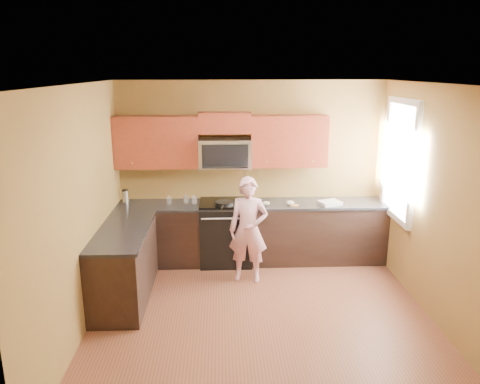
{
  "coord_description": "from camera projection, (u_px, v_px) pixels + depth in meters",
  "views": [
    {
      "loc": [
        -0.46,
        -4.84,
        2.85
      ],
      "look_at": [
        -0.2,
        1.3,
        1.2
      ],
      "focal_mm": 34.36,
      "sensor_mm": 36.0,
      "label": 1
    }
  ],
  "objects": [
    {
      "name": "travel_mug",
      "position": [
        126.0,
        202.0,
        6.9
      ],
      "size": [
        0.1,
        0.1,
        0.19
      ],
      "primitive_type": null,
      "rotation": [
        0.0,
        0.0,
        -0.11
      ],
      "color": "silver",
      "rests_on": "countertop_back"
    },
    {
      "name": "stove",
      "position": [
        226.0,
        232.0,
        6.91
      ],
      "size": [
        0.76,
        0.65,
        0.95
      ],
      "primitive_type": null,
      "color": "black",
      "rests_on": "floor"
    },
    {
      "name": "glass_c",
      "position": [
        186.0,
        199.0,
        6.82
      ],
      "size": [
        0.08,
        0.08,
        0.12
      ],
      "primitive_type": "cylinder",
      "rotation": [
        0.0,
        0.0,
        0.21
      ],
      "color": "silver",
      "rests_on": "countertop_back"
    },
    {
      "name": "upper_cab_left",
      "position": [
        158.0,
        167.0,
        6.77
      ],
      "size": [
        1.22,
        0.33,
        0.75
      ],
      "primitive_type": null,
      "color": "maroon",
      "rests_on": "wall_back"
    },
    {
      "name": "ceiling",
      "position": [
        265.0,
        84.0,
        4.73
      ],
      "size": [
        4.0,
        4.0,
        0.0
      ],
      "primitive_type": "plane",
      "rotation": [
        3.14,
        0.0,
        0.0
      ],
      "color": "white",
      "rests_on": "ground"
    },
    {
      "name": "window",
      "position": [
        400.0,
        160.0,
        6.24
      ],
      "size": [
        0.06,
        1.06,
        1.66
      ],
      "primitive_type": null,
      "color": "white",
      "rests_on": "wall_right"
    },
    {
      "name": "napkin_b",
      "position": [
        290.0,
        203.0,
        6.73
      ],
      "size": [
        0.13,
        0.14,
        0.07
      ],
      "primitive_type": "ellipsoid",
      "rotation": [
        0.0,
        0.0,
        0.04
      ],
      "color": "silver",
      "rests_on": "countertop_back"
    },
    {
      "name": "countertop_back",
      "position": [
        252.0,
        204.0,
        6.83
      ],
      "size": [
        4.0,
        0.62,
        0.04
      ],
      "primitive_type": "cube",
      "color": "black",
      "rests_on": "cabinet_back_run"
    },
    {
      "name": "butter_tub",
      "position": [
        251.0,
        203.0,
        6.84
      ],
      "size": [
        0.15,
        0.15,
        0.09
      ],
      "primitive_type": null,
      "rotation": [
        0.0,
        0.0,
        0.24
      ],
      "color": "yellow",
      "rests_on": "countertop_back"
    },
    {
      "name": "napkin_a",
      "position": [
        266.0,
        204.0,
        6.7
      ],
      "size": [
        0.13,
        0.14,
        0.06
      ],
      "primitive_type": "ellipsoid",
      "rotation": [
        0.0,
        0.0,
        0.2
      ],
      "color": "silver",
      "rests_on": "countertop_back"
    },
    {
      "name": "floor",
      "position": [
        262.0,
        318.0,
        5.43
      ],
      "size": [
        4.0,
        4.0,
        0.0
      ],
      "primitive_type": "plane",
      "color": "brown",
      "rests_on": "ground"
    },
    {
      "name": "wall_right",
      "position": [
        440.0,
        207.0,
        5.17
      ],
      "size": [
        0.0,
        4.0,
        4.0
      ],
      "primitive_type": "plane",
      "rotation": [
        1.57,
        0.0,
        -1.57
      ],
      "color": "brown",
      "rests_on": "ground"
    },
    {
      "name": "woman",
      "position": [
        248.0,
        230.0,
        6.25
      ],
      "size": [
        0.59,
        0.44,
        1.46
      ],
      "primitive_type": "imported",
      "rotation": [
        0.0,
        0.0,
        -0.17
      ],
      "color": "pink",
      "rests_on": "floor"
    },
    {
      "name": "wall_left",
      "position": [
        80.0,
        212.0,
        5.0
      ],
      "size": [
        0.0,
        4.0,
        4.0
      ],
      "primitive_type": "plane",
      "rotation": [
        1.57,
        0.0,
        1.57
      ],
      "color": "brown",
      "rests_on": "ground"
    },
    {
      "name": "wall_front",
      "position": [
        290.0,
        295.0,
        3.15
      ],
      "size": [
        4.0,
        0.0,
        4.0
      ],
      "primitive_type": "plane",
      "rotation": [
        -1.57,
        0.0,
        0.0
      ],
      "color": "brown",
      "rests_on": "ground"
    },
    {
      "name": "toast_slice",
      "position": [
        294.0,
        205.0,
        6.69
      ],
      "size": [
        0.13,
        0.13,
        0.01
      ],
      "primitive_type": "cube",
      "rotation": [
        0.0,
        0.0,
        -0.16
      ],
      "color": "#B27F47",
      "rests_on": "countertop_back"
    },
    {
      "name": "glass_a",
      "position": [
        169.0,
        200.0,
        6.78
      ],
      "size": [
        0.08,
        0.08,
        0.12
      ],
      "primitive_type": "cylinder",
      "rotation": [
        0.0,
        0.0,
        -0.1
      ],
      "color": "silver",
      "rests_on": "countertop_back"
    },
    {
      "name": "dish_towel",
      "position": [
        330.0,
        203.0,
        6.75
      ],
      "size": [
        0.36,
        0.33,
        0.05
      ],
      "primitive_type": "cube",
      "rotation": [
        0.0,
        0.0,
        0.33
      ],
      "color": "white",
      "rests_on": "countertop_back"
    },
    {
      "name": "wall_back",
      "position": [
        251.0,
        171.0,
        7.01
      ],
      "size": [
        4.0,
        0.0,
        4.0
      ],
      "primitive_type": "plane",
      "rotation": [
        1.57,
        0.0,
        0.0
      ],
      "color": "brown",
      "rests_on": "ground"
    },
    {
      "name": "frying_pan",
      "position": [
        224.0,
        205.0,
        6.61
      ],
      "size": [
        0.33,
        0.5,
        0.06
      ],
      "primitive_type": null,
      "rotation": [
        0.0,
        0.0,
        -0.16
      ],
      "color": "black",
      "rests_on": "stove"
    },
    {
      "name": "upper_cab_over_mw",
      "position": [
        225.0,
        123.0,
        6.64
      ],
      "size": [
        0.76,
        0.33,
        0.3
      ],
      "primitive_type": "cube",
      "color": "maroon",
      "rests_on": "wall_back"
    },
    {
      "name": "microwave",
      "position": [
        225.0,
        167.0,
        6.78
      ],
      "size": [
        0.76,
        0.4,
        0.42
      ],
      "primitive_type": null,
      "color": "silver",
      "rests_on": "wall_back"
    },
    {
      "name": "upper_cab_right",
      "position": [
        288.0,
        166.0,
        6.85
      ],
      "size": [
        1.12,
        0.33,
        0.75
      ],
      "primitive_type": null,
      "color": "maroon",
      "rests_on": "wall_back"
    },
    {
      "name": "glass_b",
      "position": [
        194.0,
        200.0,
        6.79
      ],
      "size": [
        0.08,
        0.08,
        0.12
      ],
      "primitive_type": "cylinder",
      "rotation": [
        0.0,
        0.0,
        -0.16
      ],
      "color": "silver",
      "rests_on": "countertop_back"
    },
    {
      "name": "cabinet_back_run",
      "position": [
        252.0,
        233.0,
        6.96
      ],
      "size": [
        4.0,
        0.6,
        0.88
      ],
      "primitive_type": "cube",
      "color": "black",
      "rests_on": "floor"
    },
    {
      "name": "countertop_left",
      "position": [
        123.0,
        231.0,
        5.71
      ],
      "size": [
        0.62,
        1.6,
        0.04
      ],
      "primitive_type": "cube",
      "color": "black",
      "rests_on": "cabinet_left_run"
    },
    {
      "name": "cabinet_left_run",
      "position": [
        125.0,
        265.0,
        5.83
      ],
      "size": [
        0.6,
        1.6,
        0.88
      ],
      "primitive_type": "cube",
      "color": "black",
      "rests_on": "floor"
    }
  ]
}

